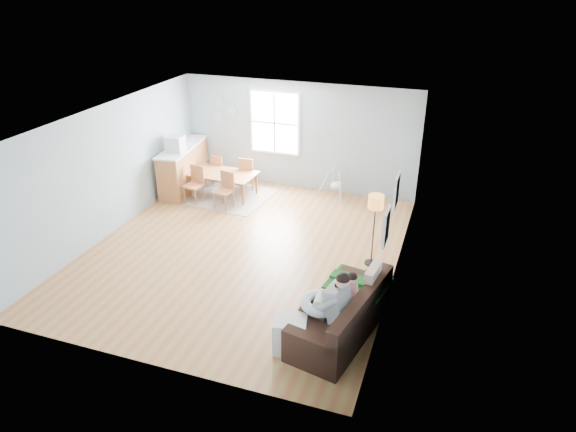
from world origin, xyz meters
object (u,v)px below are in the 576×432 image
at_px(father, 328,304).
at_px(counter, 184,167).
at_px(chair_ne, 248,172).
at_px(baby_swing, 337,185).
at_px(storage_cube, 290,334).
at_px(chair_sw, 195,182).
at_px(floor_lamp, 375,208).
at_px(dining_table, 222,184).
at_px(chair_nw, 219,168).
at_px(sofa, 344,319).
at_px(chair_se, 225,188).
at_px(toddler, 346,289).
at_px(monitor, 175,144).

bearing_deg(father, counter, 137.29).
xyz_separation_m(chair_ne, baby_swing, (2.28, 0.22, -0.14)).
xyz_separation_m(storage_cube, chair_sw, (-3.88, 4.35, 0.23)).
xyz_separation_m(father, floor_lamp, (0.21, 2.50, 0.49)).
height_order(dining_table, counter, counter).
bearing_deg(chair_nw, counter, -144.78).
xyz_separation_m(sofa, chair_se, (-3.73, 3.69, 0.20)).
distance_m(storage_cube, chair_sw, 5.83).
distance_m(father, counter, 6.83).
height_order(father, chair_nw, father).
relative_size(toddler, chair_ne, 0.95).
relative_size(sofa, storage_cube, 3.85).
relative_size(father, chair_se, 1.50).
xyz_separation_m(father, dining_table, (-3.92, 4.55, -0.41)).
distance_m(sofa, counter, 6.81).
relative_size(chair_nw, monitor, 1.89).
xyz_separation_m(chair_sw, chair_se, (0.82, -0.07, -0.02)).
bearing_deg(floor_lamp, storage_cube, -103.90).
height_order(chair_sw, chair_se, chair_sw).
xyz_separation_m(floor_lamp, chair_se, (-3.75, 1.45, -0.70)).
bearing_deg(chair_sw, floor_lamp, -18.40).
distance_m(storage_cube, chair_nw, 6.67).
distance_m(chair_sw, chair_ne, 1.40).
height_order(floor_lamp, monitor, monitor).
bearing_deg(father, monitor, 139.41).
bearing_deg(baby_swing, toddler, -74.61).
distance_m(sofa, toddler, 0.46).
bearing_deg(storage_cube, chair_ne, 118.73).
distance_m(chair_nw, chair_ne, 0.84).
relative_size(dining_table, monitor, 3.83).
bearing_deg(sofa, chair_nw, 132.48).
distance_m(sofa, dining_table, 5.93).
distance_m(toddler, baby_swing, 5.02).
xyz_separation_m(chair_sw, monitor, (-0.60, 0.23, 0.82)).
bearing_deg(chair_ne, counter, -164.22).
xyz_separation_m(chair_nw, counter, (-0.73, -0.52, 0.12)).
distance_m(floor_lamp, storage_cube, 3.05).
xyz_separation_m(storage_cube, dining_table, (-3.43, 4.87, 0.02)).
distance_m(toddler, dining_table, 5.78).
bearing_deg(storage_cube, chair_nw, 124.74).
bearing_deg(sofa, toddler, 99.68).
bearing_deg(chair_sw, dining_table, 49.61).
height_order(floor_lamp, dining_table, floor_lamp).
height_order(toddler, counter, counter).
distance_m(toddler, storage_cube, 1.11).
relative_size(floor_lamp, dining_table, 0.87).
bearing_deg(sofa, chair_ne, 127.09).
bearing_deg(floor_lamp, father, -94.81).
xyz_separation_m(storage_cube, chair_ne, (-2.96, 5.40, 0.22)).
height_order(chair_se, counter, counter).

